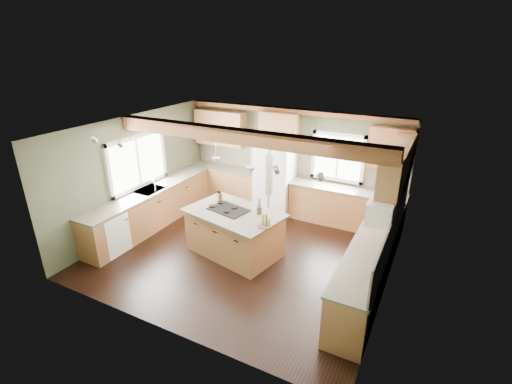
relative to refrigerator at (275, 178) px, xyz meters
The scene contains 37 objects.
floor 2.32m from the refrigerator, 81.95° to the right, with size 5.60×5.60×0.00m, color black.
ceiling 2.73m from the refrigerator, 81.95° to the right, with size 5.60×5.60×0.00m, color silver.
wall_back 0.63m from the refrigerator, 51.71° to the left, with size 5.60×5.60×0.00m, color #434833.
wall_left 3.30m from the refrigerator, 139.70° to the right, with size 5.00×5.00×0.00m, color #434833.
wall_right 3.78m from the refrigerator, 34.37° to the right, with size 5.00×5.00×0.00m, color #434833.
ceiling_beam 2.72m from the refrigerator, 82.25° to the right, with size 5.55×0.26×0.26m, color #532917.
soffit_trim 1.69m from the refrigerator, 43.03° to the left, with size 5.55×0.20×0.10m, color #532917.
backsplash_back 0.57m from the refrigerator, 50.58° to the left, with size 5.58×0.03×0.58m, color brown.
backsplash_right 3.73m from the refrigerator, 33.86° to the right, with size 0.03×3.70×0.58m, color brown.
base_cab_back_left 1.56m from the refrigerator, behind, with size 2.02×0.60×0.88m, color brown.
counter_back_left 1.49m from the refrigerator, behind, with size 2.06×0.64×0.04m, color #464033.
base_cab_back_right 1.85m from the refrigerator, ahead, with size 2.62×0.60×0.88m, color brown.
counter_back_right 1.79m from the refrigerator, ahead, with size 2.66×0.64×0.04m, color #464033.
base_cab_left 3.06m from the refrigerator, 136.74° to the right, with size 0.60×3.70×0.88m, color brown.
counter_left 3.02m from the refrigerator, 136.74° to the right, with size 0.64×3.74×0.04m, color #464033.
base_cab_right 3.51m from the refrigerator, 36.47° to the right, with size 0.60×3.70×0.88m, color brown.
counter_right 3.48m from the refrigerator, 36.47° to the right, with size 0.64×3.74×0.04m, color #464033.
upper_cab_back_left 2.00m from the refrigerator, behind, with size 1.40×0.35×0.90m, color brown.
upper_cab_over_fridge 1.27m from the refrigerator, 90.00° to the left, with size 0.96×0.35×0.70m, color brown.
upper_cab_right 3.34m from the refrigerator, 22.64° to the right, with size 0.35×2.20×0.90m, color brown.
upper_cab_back_corner 2.81m from the refrigerator, ahead, with size 0.90×0.35×0.90m, color brown.
window_left 3.30m from the refrigerator, 140.15° to the right, with size 0.04×1.60×1.05m, color white.
window_back 1.63m from the refrigerator, 13.94° to the left, with size 1.10×0.04×1.00m, color white.
sink 3.02m from the refrigerator, 136.74° to the right, with size 0.50×0.65×0.03m, color #262628.
faucet 2.90m from the refrigerator, 134.30° to the right, with size 0.02×0.02×0.28m, color #B2B2B7.
dishwasher 4.05m from the refrigerator, 123.02° to the right, with size 0.60×0.60×0.84m, color white.
oven 4.40m from the refrigerator, 50.38° to the right, with size 0.60×0.72×0.84m, color white.
microwave 3.66m from the refrigerator, 37.00° to the right, with size 0.40×0.70×0.38m, color white.
pendant_left 2.35m from the refrigerator, 98.58° to the right, with size 0.18×0.18×0.16m, color #B2B2B7.
pendant_right 2.56m from the refrigerator, 76.55° to the right, with size 0.18×0.18×0.16m, color #B2B2B7.
refrigerator is the anchor object (origin of this frame).
island 2.25m from the refrigerator, 87.00° to the right, with size 1.77×1.08×0.88m, color brown.
island_top 2.21m from the refrigerator, 87.00° to the right, with size 1.89×1.20×0.04m, color #464033.
cooktop 2.17m from the refrigerator, 90.77° to the right, with size 0.77×0.51×0.02m, color black.
knife_block 1.94m from the refrigerator, 102.77° to the right, with size 0.11×0.08×0.18m, color brown.
utensil_crock 2.12m from the refrigerator, 73.72° to the right, with size 0.11×0.11×0.14m, color #3B342F.
bottle_tray 2.64m from the refrigerator, 69.44° to the right, with size 0.26×0.26×0.24m, color brown, non-canonical shape.
Camera 1 is at (3.27, -5.79, 4.09)m, focal length 26.00 mm.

